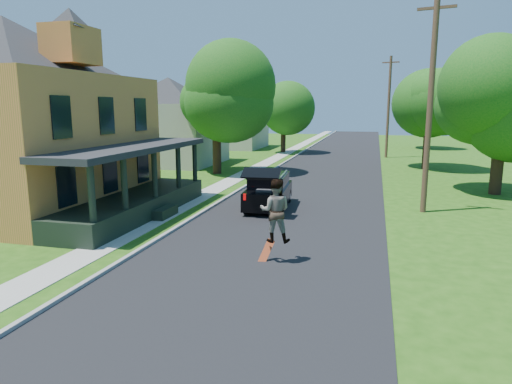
% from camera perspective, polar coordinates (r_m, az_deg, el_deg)
% --- Properties ---
extents(ground, '(140.00, 140.00, 0.00)m').
position_cam_1_polar(ground, '(13.24, -1.38, -10.58)').
color(ground, '#214C0F').
rests_on(ground, ground).
extents(street, '(8.00, 120.00, 0.02)m').
position_cam_1_polar(street, '(32.40, 8.39, 2.00)').
color(street, black).
rests_on(street, ground).
extents(curb, '(0.15, 120.00, 0.12)m').
position_cam_1_polar(curb, '(33.07, 1.40, 2.28)').
color(curb, gray).
rests_on(curb, ground).
extents(sidewalk, '(1.30, 120.00, 0.03)m').
position_cam_1_polar(sidewalk, '(33.46, -1.19, 2.38)').
color(sidewalk, gray).
rests_on(sidewalk, ground).
extents(front_walk, '(6.50, 1.20, 0.03)m').
position_cam_1_polar(front_walk, '(22.56, -20.78, -2.34)').
color(front_walk, gray).
rests_on(front_walk, ground).
extents(main_house, '(15.56, 15.56, 10.10)m').
position_cam_1_polar(main_house, '(24.12, -28.08, 9.71)').
color(main_house, '#E27C42').
rests_on(main_house, ground).
extents(neighbor_house_mid, '(12.78, 12.78, 8.30)m').
position_cam_1_polar(neighbor_house_mid, '(39.66, -10.80, 9.56)').
color(neighbor_house_mid, '#A19E8F').
rests_on(neighbor_house_mid, ground).
extents(neighbor_house_far, '(12.78, 12.78, 8.30)m').
position_cam_1_polar(neighbor_house_far, '(54.55, -3.52, 9.96)').
color(neighbor_house_far, '#A19E8F').
rests_on(neighbor_house_far, ground).
extents(black_suv, '(2.09, 4.77, 2.17)m').
position_cam_1_polar(black_suv, '(21.77, 1.58, 0.14)').
color(black_suv, black).
rests_on(black_suv, ground).
extents(skateboarder, '(1.03, 0.85, 1.96)m').
position_cam_1_polar(skateboarder, '(14.02, 2.42, -2.34)').
color(skateboarder, black).
rests_on(skateboarder, ground).
extents(skateboard, '(0.51, 0.43, 0.87)m').
position_cam_1_polar(skateboard, '(14.46, 1.23, -7.70)').
color(skateboard, '#B2370F').
rests_on(skateboard, ground).
extents(tree_left_mid, '(7.32, 7.39, 9.50)m').
position_cam_1_polar(tree_left_mid, '(33.14, -5.07, 12.64)').
color(tree_left_mid, black).
rests_on(tree_left_mid, ground).
extents(tree_left_far, '(6.71, 6.87, 7.90)m').
position_cam_1_polar(tree_left_far, '(48.62, 3.46, 10.88)').
color(tree_left_far, black).
rests_on(tree_left_far, ground).
extents(tree_right_near, '(7.53, 7.19, 8.96)m').
position_cam_1_polar(tree_right_near, '(28.30, 28.53, 11.28)').
color(tree_right_near, black).
rests_on(tree_right_near, ground).
extents(tree_right_mid, '(6.57, 6.33, 8.30)m').
position_cam_1_polar(tree_right_mid, '(37.72, 20.82, 10.91)').
color(tree_right_mid, black).
rests_on(tree_right_mid, ground).
extents(tree_right_far, '(5.33, 5.23, 7.65)m').
position_cam_1_polar(tree_right_far, '(57.01, 20.87, 10.08)').
color(tree_right_far, black).
rests_on(tree_right_far, ground).
extents(utility_pole_near, '(1.60, 0.46, 9.55)m').
position_cam_1_polar(utility_pole_near, '(21.96, 20.95, 10.27)').
color(utility_pole_near, '#493322').
rests_on(utility_pole_near, ground).
extents(utility_pole_far, '(1.54, 0.52, 9.41)m').
position_cam_1_polar(utility_pole_far, '(45.26, 16.24, 10.27)').
color(utility_pole_far, '#493322').
rests_on(utility_pole_far, ground).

